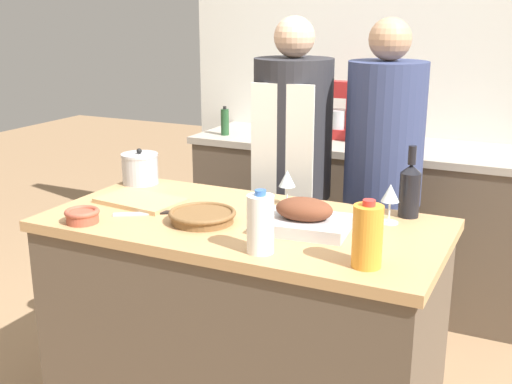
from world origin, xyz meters
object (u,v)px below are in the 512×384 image
object	(u,v)px
cutting_board	(141,201)
mixing_bowl	(82,215)
knife_chef	(149,213)
person_cook_guest	(382,179)
wicker_basket	(202,216)
wine_glass_right	(390,195)
wine_glass_left	(287,180)
condiment_bottle_tall	(225,122)
condiment_bottle_extra	(363,128)
wine_bottle_green	(410,189)
person_cook_aproned	(292,173)
roasting_pan	(304,218)
stock_pot	(140,168)
juice_jug	(367,236)
condiment_bottle_short	(309,125)
milk_jug	(260,224)
stand_mixer	(342,115)

from	to	relation	value
cutting_board	mixing_bowl	xyz separation A→B (m)	(-0.05, -0.30, 0.02)
knife_chef	person_cook_guest	world-z (taller)	person_cook_guest
wicker_basket	wine_glass_right	bearing A→B (deg)	24.91
wine_glass_left	condiment_bottle_tall	world-z (taller)	condiment_bottle_tall
condiment_bottle_extra	wine_bottle_green	bearing A→B (deg)	-65.58
cutting_board	wine_glass_right	distance (m)	0.99
cutting_board	knife_chef	distance (m)	0.16
person_cook_aproned	mixing_bowl	bearing A→B (deg)	-117.39
roasting_pan	wine_glass_left	bearing A→B (deg)	124.35
condiment_bottle_tall	mixing_bowl	bearing A→B (deg)	-80.07
stock_pot	knife_chef	bearing A→B (deg)	-50.44
condiment_bottle_tall	person_cook_aproned	xyz separation A→B (m)	(0.69, -0.59, -0.10)
wine_bottle_green	wine_glass_right	xyz separation A→B (m)	(-0.05, -0.11, -0.00)
mixing_bowl	juice_jug	bearing A→B (deg)	2.66
cutting_board	condiment_bottle_short	bearing A→B (deg)	82.55
stock_pot	wine_glass_right	xyz separation A→B (m)	(1.15, -0.06, 0.04)
stock_pot	wine_glass_right	distance (m)	1.15
milk_jug	condiment_bottle_extra	size ratio (longest dim) A/B	1.09
condiment_bottle_short	juice_jug	bearing A→B (deg)	-63.49
condiment_bottle_short	person_cook_aproned	xyz separation A→B (m)	(0.17, -0.67, -0.12)
person_cook_aproned	condiment_bottle_tall	bearing A→B (deg)	132.87
wicker_basket	person_cook_aproned	bearing A→B (deg)	89.64
milk_jug	condiment_bottle_short	world-z (taller)	condiment_bottle_short
milk_jug	wine_glass_right	bearing A→B (deg)	57.31
roasting_pan	condiment_bottle_extra	world-z (taller)	condiment_bottle_extra
wine_bottle_green	person_cook_guest	size ratio (longest dim) A/B	0.17
stock_pot	mixing_bowl	bearing A→B (deg)	-76.43
wine_glass_left	condiment_bottle_tall	xyz separation A→B (m)	(-0.88, 1.11, -0.01)
knife_chef	condiment_bottle_extra	xyz separation A→B (m)	(0.38, 1.55, 0.10)
milk_jug	person_cook_guest	xyz separation A→B (m)	(0.11, 1.10, -0.10)
milk_jug	person_cook_aproned	world-z (taller)	person_cook_aproned
stand_mixer	condiment_bottle_extra	xyz separation A→B (m)	(0.16, -0.10, -0.05)
condiment_bottle_extra	condiment_bottle_short	bearing A→B (deg)	-173.85
roasting_pan	cutting_board	xyz separation A→B (m)	(-0.72, 0.02, -0.04)
roasting_pan	juice_jug	xyz separation A→B (m)	(0.29, -0.22, 0.05)
juice_jug	condiment_bottle_extra	size ratio (longest dim) A/B	1.11
mixing_bowl	wicker_basket	bearing A→B (deg)	26.46
roasting_pan	condiment_bottle_extra	xyz separation A→B (m)	(-0.22, 1.47, 0.06)
wicker_basket	mixing_bowl	distance (m)	0.44
condiment_bottle_extra	condiment_bottle_tall	bearing A→B (deg)	-172.53
condiment_bottle_short	person_cook_guest	world-z (taller)	person_cook_guest
juice_jug	person_cook_guest	size ratio (longest dim) A/B	0.13
wine_glass_right	mixing_bowl	bearing A→B (deg)	-154.48
wicker_basket	condiment_bottle_extra	distance (m)	1.56
stand_mixer	condiment_bottle_extra	distance (m)	0.20
wicker_basket	condiment_bottle_tall	xyz separation A→B (m)	(-0.68, 1.44, 0.07)
roasting_pan	condiment_bottle_tall	size ratio (longest dim) A/B	1.93
cutting_board	wine_bottle_green	distance (m)	1.07
wicker_basket	mixing_bowl	bearing A→B (deg)	-153.54
wine_glass_left	condiment_bottle_short	world-z (taller)	condiment_bottle_short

